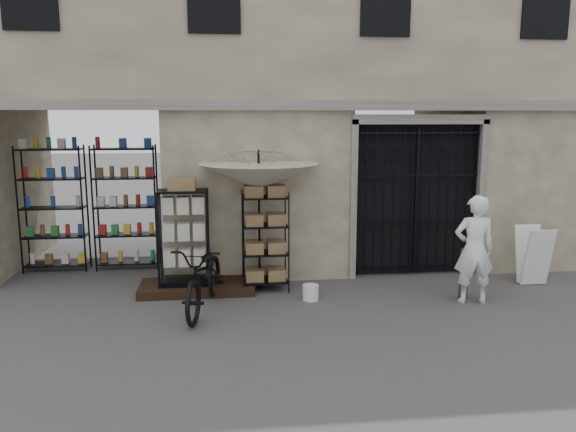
{
  "coord_description": "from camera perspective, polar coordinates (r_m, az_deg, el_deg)",
  "views": [
    {
      "loc": [
        -1.93,
        -8.11,
        3.06
      ],
      "look_at": [
        -0.8,
        1.4,
        1.35
      ],
      "focal_mm": 35.0,
      "sensor_mm": 36.0,
      "label": 1
    }
  ],
  "objects": [
    {
      "name": "ground",
      "position": [
        8.88,
        6.3,
        -10.1
      ],
      "size": [
        80.0,
        80.0,
        0.0
      ],
      "primitive_type": "plane",
      "color": "#27272B",
      "rests_on": "ground"
    },
    {
      "name": "shopkeeper",
      "position": [
        9.95,
        18.09,
        -8.32
      ],
      "size": [
        0.82,
        1.86,
        0.43
      ],
      "primitive_type": "imported",
      "rotation": [
        0.0,
        0.0,
        3.05
      ],
      "color": "white",
      "rests_on": "ground"
    },
    {
      "name": "easel_sign",
      "position": [
        11.23,
        23.66,
        -3.68
      ],
      "size": [
        0.5,
        0.58,
        1.06
      ],
      "rotation": [
        0.0,
        0.0,
        -0.0
      ],
      "color": "silver",
      "rests_on": "ground"
    },
    {
      "name": "main_building",
      "position": [
        12.35,
        2.37,
        16.82
      ],
      "size": [
        14.0,
        4.0,
        9.0
      ],
      "primitive_type": "cube",
      "color": "tan",
      "rests_on": "ground"
    },
    {
      "name": "steel_bollard",
      "position": [
        10.0,
        17.44,
        -5.6
      ],
      "size": [
        0.19,
        0.19,
        0.86
      ],
      "primitive_type": "cylinder",
      "rotation": [
        0.0,
        0.0,
        -0.25
      ],
      "color": "#4F5459",
      "rests_on": "ground"
    },
    {
      "name": "step_platform",
      "position": [
        10.12,
        -9.2,
        -7.16
      ],
      "size": [
        2.0,
        0.9,
        0.15
      ],
      "primitive_type": "cube",
      "color": "black",
      "rests_on": "ground"
    },
    {
      "name": "white_bucket",
      "position": [
        9.55,
        2.3,
        -7.76
      ],
      "size": [
        0.33,
        0.33,
        0.26
      ],
      "primitive_type": "cylinder",
      "rotation": [
        0.0,
        0.0,
        0.27
      ],
      "color": "silver",
      "rests_on": "ground"
    },
    {
      "name": "market_umbrella",
      "position": [
        9.78,
        -3.0,
        4.74
      ],
      "size": [
        2.05,
        2.08,
        2.98
      ],
      "rotation": [
        0.0,
        0.0,
        0.13
      ],
      "color": "black",
      "rests_on": "ground"
    },
    {
      "name": "wire_rack",
      "position": [
        9.93,
        -2.33,
        -2.63
      ],
      "size": [
        0.92,
        0.78,
        1.78
      ],
      "rotation": [
        0.0,
        0.0,
        -0.34
      ],
      "color": "black",
      "rests_on": "ground"
    },
    {
      "name": "shop_shelving",
      "position": [
        11.85,
        -19.46,
        0.76
      ],
      "size": [
        2.7,
        0.5,
        2.5
      ],
      "primitive_type": "cube",
      "color": "black",
      "rests_on": "ground"
    },
    {
      "name": "bicycle",
      "position": [
        9.19,
        -8.34,
        -9.45
      ],
      "size": [
        0.95,
        1.23,
        2.11
      ],
      "primitive_type": "imported",
      "rotation": [
        0.0,
        0.0,
        -0.2
      ],
      "color": "black",
      "rests_on": "ground"
    },
    {
      "name": "shop_recess",
      "position": [
        11.32,
        -19.83,
        1.6
      ],
      "size": [
        3.0,
        1.7,
        3.0
      ],
      "primitive_type": "cube",
      "color": "black",
      "rests_on": "ground"
    },
    {
      "name": "display_cabinet",
      "position": [
        9.93,
        -10.52,
        -2.64
      ],
      "size": [
        0.96,
        0.78,
        1.8
      ],
      "rotation": [
        0.0,
        0.0,
        0.38
      ],
      "color": "black",
      "rests_on": "step_platform"
    },
    {
      "name": "iron_gate",
      "position": [
        11.13,
        12.61,
        1.82
      ],
      "size": [
        2.5,
        0.21,
        3.0
      ],
      "color": "black",
      "rests_on": "ground"
    }
  ]
}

